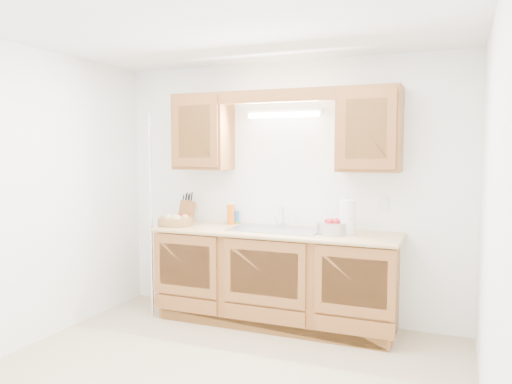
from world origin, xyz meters
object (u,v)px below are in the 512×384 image
at_px(knife_block, 187,211).
at_px(paper_towel, 347,217).
at_px(apple_bowl, 332,227).
at_px(fruit_basket, 176,220).

height_order(knife_block, paper_towel, paper_towel).
bearing_deg(apple_bowl, paper_towel, 22.39).
bearing_deg(paper_towel, fruit_basket, -176.20).
xyz_separation_m(paper_towel, apple_bowl, (-0.13, -0.05, -0.09)).
xyz_separation_m(knife_block, paper_towel, (1.70, -0.11, 0.03)).
height_order(fruit_basket, knife_block, knife_block).
distance_m(fruit_basket, knife_block, 0.23).
xyz_separation_m(fruit_basket, paper_towel, (1.70, 0.11, 0.10)).
bearing_deg(knife_block, paper_towel, -0.58).
height_order(fruit_basket, apple_bowl, apple_bowl).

